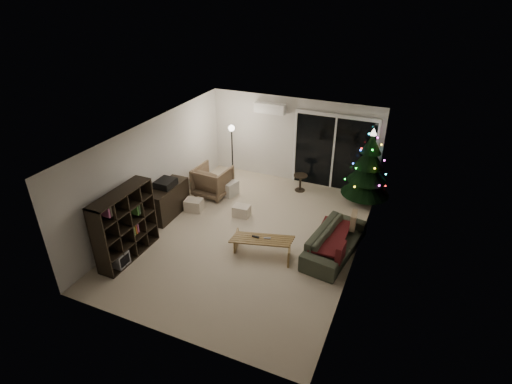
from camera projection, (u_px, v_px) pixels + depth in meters
room at (288, 175)px, 10.04m from camera, size 6.50×7.51×2.60m
bookshelf at (118, 223)px, 8.51m from camera, size 0.73×1.62×1.58m
media_cabinet at (168, 200)px, 10.13m from camera, size 0.51×1.31×0.82m
stereo at (166, 183)px, 9.90m from camera, size 0.41×0.49×0.17m
armchair at (213, 181)px, 11.07m from camera, size 0.94×0.97×0.84m
ottoman at (228, 188)px, 11.18m from camera, size 0.53×0.53×0.40m
cardboard_box_a at (194, 205)px, 10.42m from camera, size 0.49×0.41×0.32m
cardboard_box_b at (242, 211)px, 10.19m from camera, size 0.44×0.34×0.29m
side_table at (300, 183)px, 11.35m from camera, size 0.45×0.45×0.49m
floor_lamp at (232, 157)px, 11.37m from camera, size 0.28×0.28×1.78m
sofa at (335, 242)px, 8.75m from camera, size 1.08×2.12×0.59m
sofa_throw at (331, 236)px, 8.72m from camera, size 0.63×1.46×0.05m
cushion_a at (353, 220)px, 9.07m from camera, size 0.15×0.40×0.39m
cushion_b at (341, 252)px, 8.03m from camera, size 0.14×0.40×0.39m
coffee_table at (262, 246)px, 8.75m from camera, size 1.39×0.79×0.42m
remote_a at (256, 237)px, 8.70m from camera, size 0.16×0.05×0.02m
remote_b at (267, 238)px, 8.65m from camera, size 0.16×0.09×0.02m
christmas_tree at (369, 166)px, 10.44m from camera, size 1.53×1.53×2.08m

